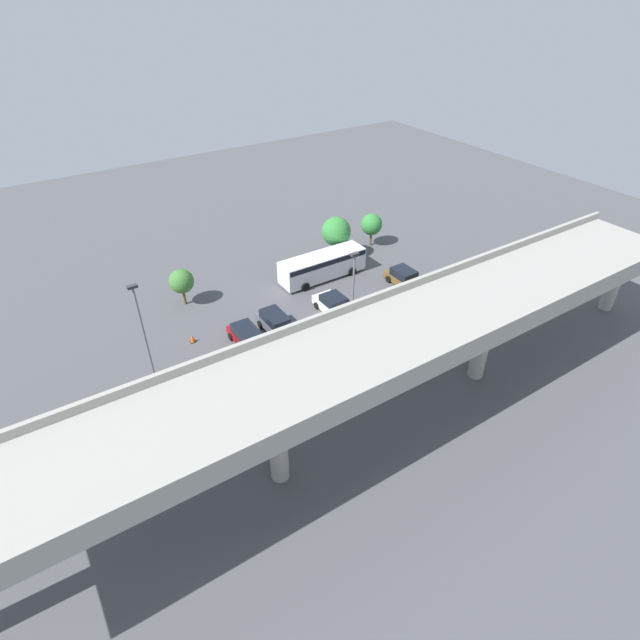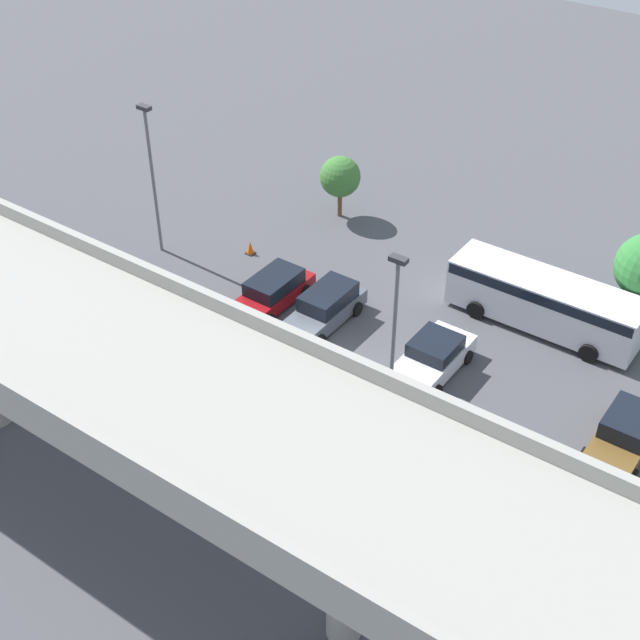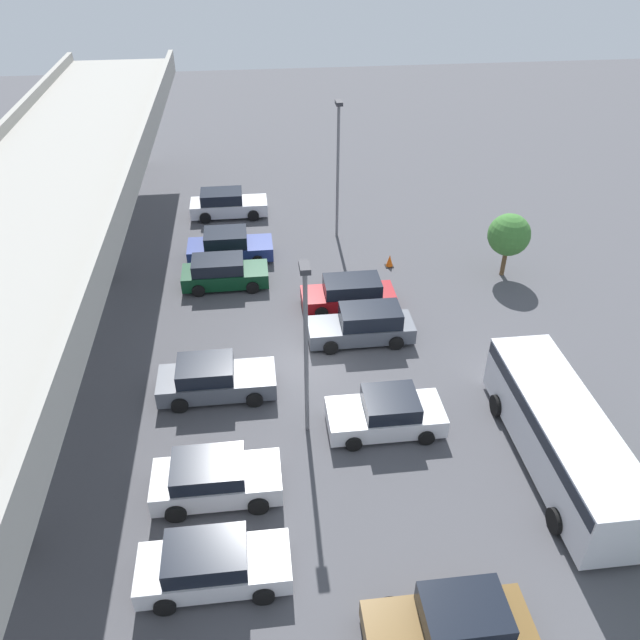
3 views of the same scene
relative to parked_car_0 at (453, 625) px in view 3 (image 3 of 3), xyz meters
name	(u,v)px [view 3 (image 3 of 3)]	position (x,y,z in m)	size (l,w,h in m)	color
ground_plane	(306,363)	(12.61, 2.77, -0.74)	(107.69, 107.69, 0.00)	#4C4C51
highway_overpass	(26,239)	(12.61, 12.88, 5.95)	(51.37, 7.00, 7.98)	#9E9B93
parked_car_0	(453,625)	(0.00, 0.00, 0.00)	(2.11, 4.56, 1.60)	brown
parked_car_1	(212,565)	(2.60, 6.52, -0.02)	(2.06, 4.52, 1.52)	silver
parked_car_2	(215,479)	(5.84, 6.51, 0.02)	(2.16, 4.33, 1.56)	silver
parked_car_3	(214,379)	(11.08, 6.65, 0.00)	(2.15, 4.74, 1.59)	#515660
parked_car_4	(364,325)	(14.05, -0.01, 0.05)	(2.01, 4.78, 1.66)	#515660
parked_car_5	(349,294)	(16.86, 0.21, -0.01)	(2.05, 4.58, 1.51)	maroon
parked_car_6	(223,273)	(19.55, 6.39, 0.02)	(2.08, 4.41, 1.58)	#0C381E
parked_car_7	(229,246)	(22.43, 6.10, 0.02)	(2.25, 4.68, 1.65)	navy
parked_car_8	(227,204)	(28.03, 6.25, 0.04)	(2.14, 4.76, 1.63)	silver
parked_car_9	(386,414)	(8.32, 0.11, -0.03)	(2.24, 4.41, 1.54)	silver
shuttle_bus	(562,433)	(5.84, -5.57, 0.74)	(8.79, 2.71, 2.47)	silver
lamp_post_near_aisle	(338,161)	(24.47, -0.22, 3.89)	(0.70, 0.35, 7.89)	slate
lamp_post_mid_lot	(306,339)	(8.60, 3.11, 3.55)	(0.70, 0.35, 7.24)	slate
tree_front_right	(509,235)	(18.95, -8.41, 1.63)	(2.19, 2.19, 3.47)	brown
traffic_cone	(390,261)	(20.50, -2.59, -0.41)	(0.44, 0.44, 0.70)	black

